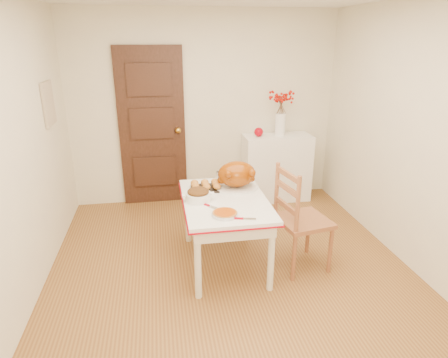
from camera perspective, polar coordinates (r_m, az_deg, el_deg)
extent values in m
cube|color=brown|center=(3.81, 1.40, -14.17)|extent=(3.50, 4.00, 0.00)
cube|color=beige|center=(5.20, -2.83, 10.23)|extent=(3.50, 0.00, 2.50)
cube|color=beige|center=(1.54, 17.08, -16.65)|extent=(3.50, 0.00, 2.50)
cube|color=beige|center=(3.40, -28.76, 2.31)|extent=(0.00, 4.00, 2.50)
cube|color=beige|center=(3.99, 27.13, 4.95)|extent=(0.00, 4.00, 2.50)
cube|color=#3E2016|center=(5.17, -10.53, 7.38)|extent=(0.85, 0.06, 2.06)
cube|color=beige|center=(4.47, -24.45, 10.08)|extent=(0.03, 0.35, 0.45)
cube|color=white|center=(5.38, 7.71, 1.67)|extent=(0.91, 0.40, 0.91)
sphere|color=#A3000E|center=(5.17, 5.13, 6.91)|extent=(0.12, 0.12, 0.12)
cylinder|color=#A43C03|center=(3.34, 0.12, -5.04)|extent=(0.28, 0.28, 0.05)
cylinder|color=white|center=(4.09, -0.71, 0.33)|extent=(0.07, 0.07, 0.11)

